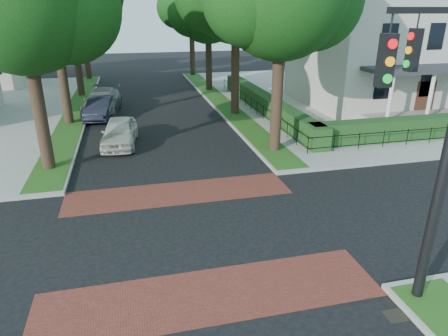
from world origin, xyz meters
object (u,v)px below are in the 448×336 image
Objects in this scene: parked_car_front at (120,132)px; parked_car_rear at (102,102)px; traffic_signal at (440,121)px; parked_car_middle at (100,108)px.

parked_car_front is 0.77× the size of parked_car_rear.
traffic_signal is 1.84× the size of parked_car_front.
parked_car_front is 6.39m from parked_car_middle.
parked_car_rear is (0.10, 1.50, 0.11)m from parked_car_middle.
parked_car_rear is (-1.20, 7.76, 0.08)m from parked_car_front.
traffic_signal is 16.63m from parked_car_front.
parked_car_middle is at bearing 112.27° from traffic_signal.
parked_car_middle is 0.76× the size of parked_car_rear.
traffic_signal reaches higher than parked_car_front.
parked_car_front is at bearing -74.81° from parked_car_rear.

